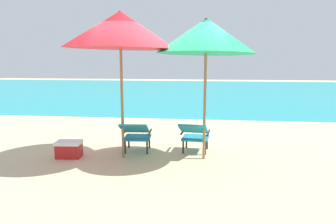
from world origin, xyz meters
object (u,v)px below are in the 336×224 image
object	(u,v)px
lounge_chair_left	(136,134)
beach_umbrella_right	(206,36)
cooler_box	(69,149)
beach_umbrella_left	(120,30)
lounge_chair_right	(195,134)

from	to	relation	value
lounge_chair_left	beach_umbrella_right	xyz separation A→B (m)	(1.34, -0.19, 1.86)
beach_umbrella_right	cooler_box	xyz separation A→B (m)	(-2.57, -0.23, -2.10)
lounge_chair_left	cooler_box	distance (m)	1.31
beach_umbrella_left	beach_umbrella_right	distance (m)	1.54
lounge_chair_left	beach_umbrella_right	distance (m)	2.30
beach_umbrella_right	cooler_box	world-z (taller)	beach_umbrella_right
beach_umbrella_right	cooler_box	bearing A→B (deg)	-174.98
lounge_chair_left	lounge_chair_right	xyz separation A→B (m)	(1.15, 0.11, 0.00)
lounge_chair_left	lounge_chair_right	distance (m)	1.16
lounge_chair_left	beach_umbrella_left	bearing A→B (deg)	-122.20
lounge_chair_right	cooler_box	distance (m)	2.45
beach_umbrella_right	lounge_chair_left	bearing A→B (deg)	171.95
lounge_chair_left	beach_umbrella_left	size ratio (longest dim) A/B	0.33
lounge_chair_left	beach_umbrella_right	bearing A→B (deg)	-8.05
lounge_chair_left	beach_umbrella_left	distance (m)	2.01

